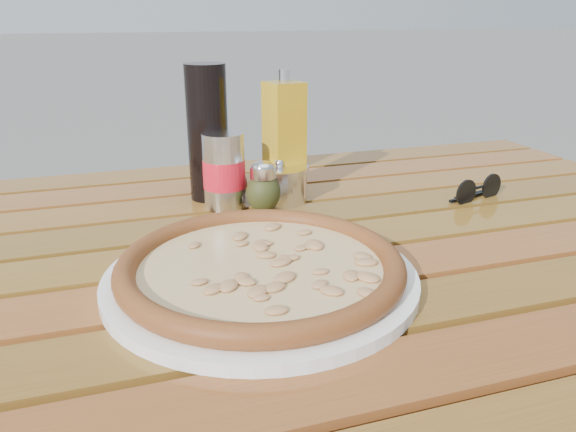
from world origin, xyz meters
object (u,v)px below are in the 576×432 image
object	(u,v)px
plate	(261,278)
soda_can	(224,171)
parmesan_tin	(279,183)
oregano_shaker	(263,187)
olive_oil_cruet	(284,139)
dark_bottle	(208,133)
pizza	(261,266)
pepper_shaker	(231,180)
table	(292,291)
sunglasses	(477,191)

from	to	relation	value
plate	soda_can	xyz separation A→B (m)	(0.02, 0.28, 0.05)
parmesan_tin	oregano_shaker	bearing A→B (deg)	-134.34
plate	parmesan_tin	xyz separation A→B (m)	(0.11, 0.28, 0.02)
olive_oil_cruet	dark_bottle	bearing A→B (deg)	168.96
dark_bottle	parmesan_tin	world-z (taller)	dark_bottle
pizza	olive_oil_cruet	bearing A→B (deg)	67.75
dark_bottle	soda_can	distance (m)	0.08
soda_can	olive_oil_cruet	bearing A→B (deg)	15.24
pepper_shaker	soda_can	size ratio (longest dim) A/B	0.68
pepper_shaker	parmesan_tin	size ratio (longest dim) A/B	0.72
table	sunglasses	size ratio (longest dim) A/B	12.79
pepper_shaker	dark_bottle	world-z (taller)	dark_bottle
olive_oil_cruet	parmesan_tin	size ratio (longest dim) A/B	1.85
parmesan_tin	plate	bearing A→B (deg)	-111.22
table	olive_oil_cruet	bearing A→B (deg)	75.43
pizza	oregano_shaker	xyz separation A→B (m)	(0.07, 0.24, 0.02)
pepper_shaker	dark_bottle	bearing A→B (deg)	128.10
olive_oil_cruet	plate	bearing A→B (deg)	-112.25
plate	soda_can	size ratio (longest dim) A/B	3.00
plate	pepper_shaker	size ratio (longest dim) A/B	4.39
plate	sunglasses	bearing A→B (deg)	23.60
plate	olive_oil_cruet	world-z (taller)	olive_oil_cruet
dark_bottle	olive_oil_cruet	xyz separation A→B (m)	(0.12, -0.02, -0.01)
pepper_shaker	sunglasses	bearing A→B (deg)	-16.08
pepper_shaker	soda_can	bearing A→B (deg)	-126.94
soda_can	oregano_shaker	bearing A→B (deg)	-36.13
table	oregano_shaker	bearing A→B (deg)	91.66
oregano_shaker	sunglasses	distance (m)	0.36
plate	olive_oil_cruet	xyz separation A→B (m)	(0.13, 0.31, 0.09)
plate	oregano_shaker	distance (m)	0.25
dark_bottle	olive_oil_cruet	world-z (taller)	dark_bottle
pizza	dark_bottle	world-z (taller)	dark_bottle
plate	oregano_shaker	bearing A→B (deg)	73.72
parmesan_tin	sunglasses	size ratio (longest dim) A/B	1.03
dark_bottle	olive_oil_cruet	bearing A→B (deg)	-11.04
oregano_shaker	dark_bottle	size ratio (longest dim) A/B	0.37
sunglasses	olive_oil_cruet	bearing A→B (deg)	141.85
table	parmesan_tin	distance (m)	0.21
oregano_shaker	dark_bottle	distance (m)	0.13
table	pizza	xyz separation A→B (m)	(-0.07, -0.11, 0.10)
pepper_shaker	sunglasses	size ratio (longest dim) A/B	0.75
oregano_shaker	pizza	bearing A→B (deg)	-106.28
olive_oil_cruet	table	bearing A→B (deg)	-104.57
oregano_shaker	olive_oil_cruet	world-z (taller)	olive_oil_cruet
table	olive_oil_cruet	world-z (taller)	olive_oil_cruet
pizza	pepper_shaker	world-z (taller)	pepper_shaker
dark_bottle	olive_oil_cruet	distance (m)	0.13
parmesan_tin	olive_oil_cruet	bearing A→B (deg)	58.52
oregano_shaker	olive_oil_cruet	bearing A→B (deg)	50.53
sunglasses	table	bearing A→B (deg)	176.96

